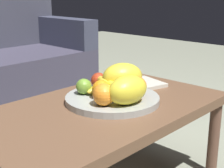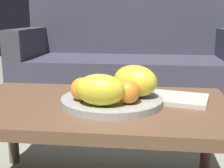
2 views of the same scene
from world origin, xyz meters
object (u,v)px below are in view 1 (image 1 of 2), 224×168
at_px(banana_bunch, 105,86).
at_px(magazine, 135,85).
at_px(melon_large_front, 128,90).
at_px(apple_front, 99,80).
at_px(apple_left, 83,87).
at_px(orange_left, 136,86).
at_px(coffee_table, 102,117).
at_px(melon_smaller_beside, 122,77).
at_px(fruit_bowl, 112,99).
at_px(orange_right, 104,95).
at_px(orange_front, 101,89).

height_order(banana_bunch, magazine, banana_bunch).
bearing_deg(magazine, melon_large_front, -131.62).
relative_size(apple_front, apple_left, 1.06).
height_order(orange_left, banana_bunch, orange_left).
bearing_deg(apple_left, melon_large_front, -80.08).
relative_size(coffee_table, apple_front, 14.89).
bearing_deg(magazine, melon_smaller_beside, -146.19).
bearing_deg(orange_left, coffee_table, 150.15).
distance_m(apple_front, apple_left, 0.11).
relative_size(fruit_bowl, apple_front, 5.56).
distance_m(orange_right, magazine, 0.36).
bearing_deg(apple_front, coffee_table, -130.20).
xyz_separation_m(apple_front, apple_left, (-0.10, -0.02, -0.00)).
relative_size(orange_left, apple_front, 1.20).
distance_m(fruit_bowl, apple_front, 0.13).
bearing_deg(apple_left, banana_bunch, -29.23).
xyz_separation_m(fruit_bowl, orange_right, (-0.10, -0.05, 0.05)).
relative_size(orange_front, apple_front, 1.09).
relative_size(melon_smaller_beside, orange_left, 2.12).
bearing_deg(orange_left, fruit_bowl, 131.55).
relative_size(melon_smaller_beside, orange_right, 2.10).
bearing_deg(melon_smaller_beside, fruit_bowl, -166.93).
relative_size(fruit_bowl, orange_left, 4.62).
height_order(melon_smaller_beside, orange_front, melon_smaller_beside).
xyz_separation_m(melon_large_front, orange_front, (-0.02, 0.12, -0.02)).
xyz_separation_m(coffee_table, melon_smaller_beside, (0.14, 0.02, 0.13)).
bearing_deg(coffee_table, orange_front, 48.83).
bearing_deg(magazine, fruit_bowl, -148.59).
height_order(fruit_bowl, apple_left, apple_left).
xyz_separation_m(fruit_bowl, magazine, (0.23, 0.07, -0.00)).
distance_m(fruit_bowl, banana_bunch, 0.07).
xyz_separation_m(fruit_bowl, orange_left, (0.06, -0.07, 0.05)).
height_order(coffee_table, banana_bunch, banana_bunch).
bearing_deg(magazine, apple_front, -179.25).
bearing_deg(orange_front, apple_left, 98.96).
bearing_deg(melon_smaller_beside, apple_front, 113.05).
bearing_deg(melon_smaller_beside, banana_bunch, 150.98).
height_order(melon_smaller_beside, orange_right, melon_smaller_beside).
xyz_separation_m(coffee_table, orange_right, (-0.04, -0.05, 0.11)).
bearing_deg(apple_left, coffee_table, -88.01).
relative_size(orange_front, orange_left, 0.90).
relative_size(melon_large_front, apple_left, 2.62).
xyz_separation_m(orange_front, orange_left, (0.11, -0.08, 0.00)).
height_order(orange_right, apple_front, orange_right).
height_order(melon_large_front, orange_left, melon_large_front).
bearing_deg(melon_large_front, magazine, 34.46).
height_order(coffee_table, apple_front, apple_front).
distance_m(coffee_table, orange_left, 0.18).
bearing_deg(melon_large_front, fruit_bowl, 75.56).
bearing_deg(coffee_table, orange_right, -128.31).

